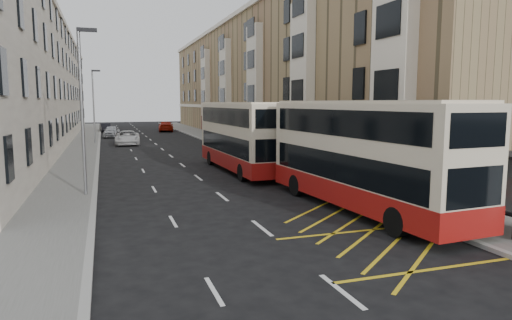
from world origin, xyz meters
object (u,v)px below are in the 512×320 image
object	(u,v)px
double_decker_front	(362,155)
car_silver	(112,132)
white_van	(128,138)
car_red	(166,126)
street_lamp_near	(83,102)
street_lamp_far	(94,102)
pedestrian_mid	(422,186)
double_decker_rear	(241,136)
car_dark	(105,128)
pedestrian_far	(366,176)

from	to	relation	value
double_decker_front	car_silver	size ratio (longest dim) A/B	2.64
white_van	car_red	size ratio (longest dim) A/B	0.99
street_lamp_near	car_silver	world-z (taller)	street_lamp_near
street_lamp_far	pedestrian_mid	bearing A→B (deg)	-69.50
car_red	white_van	bearing A→B (deg)	79.11
double_decker_front	white_van	size ratio (longest dim) A/B	2.17
double_decker_rear	car_red	size ratio (longest dim) A/B	2.11
street_lamp_near	car_silver	distance (m)	39.85
double_decker_rear	car_red	distance (m)	44.14
street_lamp_near	double_decker_front	world-z (taller)	street_lamp_near
street_lamp_far	white_van	size ratio (longest dim) A/B	1.45
double_decker_front	car_red	xyz separation A→B (m)	(-1.06, 56.41, -1.60)
street_lamp_near	double_decker_rear	world-z (taller)	street_lamp_near
white_van	car_dark	size ratio (longest dim) A/B	1.33
pedestrian_far	car_dark	distance (m)	57.31
pedestrian_mid	pedestrian_far	bearing A→B (deg)	85.83
white_van	car_dark	bearing A→B (deg)	99.14
pedestrian_mid	pedestrian_far	xyz separation A→B (m)	(-1.09, 2.72, 0.07)
pedestrian_mid	white_van	xyz separation A→B (m)	(-10.62, 35.44, -0.25)
car_silver	car_dark	bearing A→B (deg)	102.07
car_silver	car_dark	distance (m)	11.87
street_lamp_far	street_lamp_near	bearing A→B (deg)	-90.00
double_decker_front	pedestrian_mid	size ratio (longest dim) A/B	6.86
street_lamp_far	white_van	distance (m)	5.46
white_van	car_silver	size ratio (longest dim) A/B	1.22
street_lamp_far	pedestrian_mid	xyz separation A→B (m)	(13.96, -37.36, -3.61)
double_decker_rear	pedestrian_far	size ratio (longest dim) A/B	6.22
car_red	pedestrian_far	bearing A→B (deg)	99.63
double_decker_rear	car_red	xyz separation A→B (m)	(0.65, 44.10, -1.56)
double_decker_rear	pedestrian_mid	distance (m)	13.73
car_red	street_lamp_near	bearing A→B (deg)	85.22
car_dark	double_decker_rear	bearing A→B (deg)	-85.07
double_decker_rear	pedestrian_mid	world-z (taller)	double_decker_rear
double_decker_rear	car_dark	bearing A→B (deg)	98.97
double_decker_rear	car_silver	xyz separation A→B (m)	(-7.77, 34.01, -1.59)
street_lamp_near	street_lamp_far	bearing A→B (deg)	90.00
white_van	pedestrian_mid	bearing A→B (deg)	-69.53
street_lamp_far	double_decker_rear	xyz separation A→B (m)	(9.64, -24.39, -2.27)
car_silver	car_red	xyz separation A→B (m)	(8.41, 10.10, 0.03)
car_silver	car_red	bearing A→B (deg)	58.78
street_lamp_far	double_decker_rear	world-z (taller)	street_lamp_far
double_decker_front	pedestrian_mid	world-z (taller)	double_decker_front
street_lamp_far	car_dark	bearing A→B (deg)	86.93
street_lamp_near	pedestrian_far	distance (m)	14.13
pedestrian_mid	car_red	distance (m)	57.19
double_decker_front	car_red	bearing A→B (deg)	87.40
street_lamp_near	pedestrian_mid	bearing A→B (deg)	-27.78
double_decker_rear	car_silver	world-z (taller)	double_decker_rear
street_lamp_far	car_silver	xyz separation A→B (m)	(1.87, 9.61, -3.86)
street_lamp_near	car_red	distance (m)	50.91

